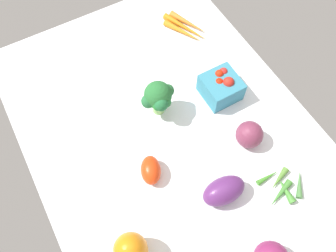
% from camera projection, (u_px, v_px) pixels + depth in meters
% --- Properties ---
extents(tablecloth, '(1.04, 0.76, 0.02)m').
position_uv_depth(tablecloth, '(168.00, 131.00, 0.98)').
color(tablecloth, white).
rests_on(tablecloth, ground).
extents(roma_tomato, '(0.09, 0.08, 0.05)m').
position_uv_depth(roma_tomato, '(151.00, 170.00, 0.89)').
color(roma_tomato, red).
rests_on(roma_tomato, tablecloth).
extents(broccoli_head, '(0.09, 0.10, 0.12)m').
position_uv_depth(broccoli_head, '(158.00, 97.00, 0.93)').
color(broccoli_head, '#96CF72').
rests_on(broccoli_head, tablecloth).
extents(bell_pepper_orange, '(0.11, 0.11, 0.10)m').
position_uv_depth(bell_pepper_orange, '(131.00, 250.00, 0.77)').
color(bell_pepper_orange, orange).
rests_on(bell_pepper_orange, tablecloth).
extents(eggplant, '(0.07, 0.12, 0.07)m').
position_uv_depth(eggplant, '(224.00, 191.00, 0.85)').
color(eggplant, '#5E2A6B').
rests_on(eggplant, tablecloth).
extents(red_onion_near_basket, '(0.07, 0.07, 0.07)m').
position_uv_depth(red_onion_near_basket, '(249.00, 135.00, 0.92)').
color(red_onion_near_basket, '#78324C').
rests_on(red_onion_near_basket, tablecloth).
extents(carrot_bunch, '(0.17, 0.12, 0.02)m').
position_uv_depth(carrot_bunch, '(186.00, 27.00, 1.13)').
color(carrot_bunch, orange).
rests_on(carrot_bunch, tablecloth).
extents(berry_basket, '(0.10, 0.10, 0.08)m').
position_uv_depth(berry_basket, '(221.00, 87.00, 0.99)').
color(berry_basket, teal).
rests_on(berry_basket, tablecloth).
extents(okra_pile, '(0.10, 0.14, 0.02)m').
position_uv_depth(okra_pile, '(283.00, 186.00, 0.88)').
color(okra_pile, '#478C36').
rests_on(okra_pile, tablecloth).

